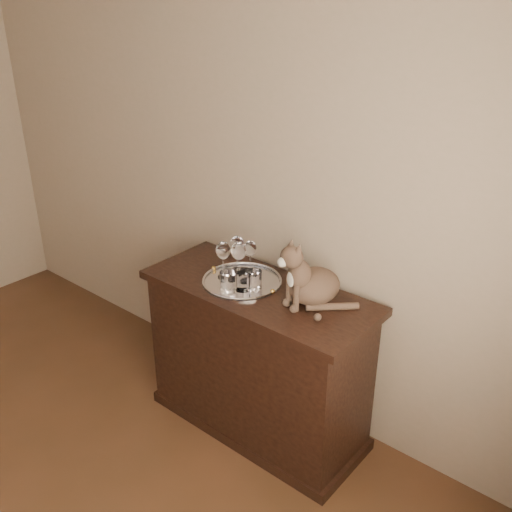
{
  "coord_description": "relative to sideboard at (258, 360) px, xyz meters",
  "views": [
    {
      "loc": [
        2.16,
        0.04,
        2.19
      ],
      "look_at": [
        0.58,
        1.95,
        1.02
      ],
      "focal_mm": 40.0,
      "sensor_mm": 36.0,
      "label": 1
    }
  ],
  "objects": [
    {
      "name": "tumbler_a",
      "position": [
        -0.04,
        -0.06,
        0.48
      ],
      "size": [
        0.09,
        0.09,
        0.1
      ],
      "primitive_type": "cylinder",
      "color": "silver",
      "rests_on": "tray"
    },
    {
      "name": "wine_glass_b",
      "position": [
        -0.14,
        0.11,
        0.52
      ],
      "size": [
        0.06,
        0.06,
        0.17
      ],
      "primitive_type": null,
      "color": "silver",
      "rests_on": "tray"
    },
    {
      "name": "cat",
      "position": [
        0.28,
        0.07,
        0.59
      ],
      "size": [
        0.42,
        0.41,
        0.33
      ],
      "primitive_type": null,
      "rotation": [
        0.0,
        0.0,
        -0.38
      ],
      "color": "#4E3C2F",
      "rests_on": "sideboard"
    },
    {
      "name": "tumbler_c",
      "position": [
        -0.01,
        -0.02,
        0.48
      ],
      "size": [
        0.08,
        0.08,
        0.09
      ],
      "primitive_type": "cylinder",
      "color": "white",
      "rests_on": "tray"
    },
    {
      "name": "wine_glass_c",
      "position": [
        -0.2,
        -0.03,
        0.53
      ],
      "size": [
        0.07,
        0.07,
        0.2
      ],
      "primitive_type": null,
      "color": "silver",
      "rests_on": "tray"
    },
    {
      "name": "tumbler_b",
      "position": [
        -0.09,
        -0.12,
        0.48
      ],
      "size": [
        0.09,
        0.09,
        0.1
      ],
      "primitive_type": "cylinder",
      "color": "white",
      "rests_on": "tray"
    },
    {
      "name": "tray",
      "position": [
        -0.1,
        -0.0,
        0.43
      ],
      "size": [
        0.4,
        0.4,
        0.01
      ],
      "primitive_type": "cylinder",
      "color": "silver",
      "rests_on": "sideboard"
    },
    {
      "name": "wine_glass_d",
      "position": [
        -0.13,
        0.01,
        0.53
      ],
      "size": [
        0.08,
        0.08,
        0.2
      ],
      "primitive_type": null,
      "color": "silver",
      "rests_on": "tray"
    },
    {
      "name": "wall_back",
      "position": [
        -0.6,
        0.31,
        0.93
      ],
      "size": [
        4.0,
        0.1,
        2.7
      ],
      "primitive_type": "cube",
      "color": "tan",
      "rests_on": "ground"
    },
    {
      "name": "sideboard",
      "position": [
        0.0,
        0.0,
        0.0
      ],
      "size": [
        1.2,
        0.5,
        0.85
      ],
      "primitive_type": null,
      "color": "black",
      "rests_on": "ground"
    },
    {
      "name": "wine_glass_a",
      "position": [
        -0.2,
        0.08,
        0.53
      ],
      "size": [
        0.07,
        0.07,
        0.19
      ],
      "primitive_type": null,
      "color": "white",
      "rests_on": "tray"
    }
  ]
}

